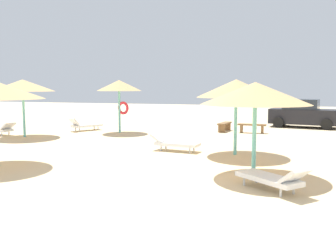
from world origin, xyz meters
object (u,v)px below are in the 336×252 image
object	(u,v)px
lounger_4	(174,143)
lounger_6	(85,125)
parasol_4	(236,89)
parasol_5	(23,86)
parasol_2	(255,94)
parasol_6	(119,86)
lounger_2	(273,178)
bench_1	(225,125)
bench_0	(252,127)
parked_car	(303,114)

from	to	relation	value
lounger_4	lounger_6	size ratio (longest dim) A/B	1.03
parasol_4	parasol_5	distance (m)	10.77
parasol_4	lounger_6	distance (m)	10.59
lounger_6	parasol_2	bearing A→B (deg)	-39.03
parasol_6	lounger_6	world-z (taller)	parasol_6
lounger_6	lounger_2	bearing A→B (deg)	-42.09
bench_1	parasol_2	bearing A→B (deg)	-76.67
parasol_4	lounger_6	xyz separation A→B (m)	(-9.10, 4.98, -2.11)
lounger_2	parasol_6	bearing A→B (deg)	131.77
parasol_6	bench_1	bearing A→B (deg)	23.69
bench_0	lounger_6	bearing A→B (deg)	-169.20
bench_0	bench_1	xyz separation A→B (m)	(-1.52, 0.30, 0.00)
parasol_2	parked_car	bearing A→B (deg)	82.25
parasol_2	bench_1	distance (m)	10.64
lounger_4	parked_car	distance (m)	11.61
parasol_6	parasol_4	bearing A→B (deg)	-34.63
lounger_6	lounger_4	bearing A→B (deg)	-35.97
parasol_4	parasol_2	bearing A→B (deg)	-73.65
lounger_6	parasol_5	bearing A→B (deg)	-115.38
bench_0	bench_1	world-z (taller)	same
parasol_4	lounger_4	bearing A→B (deg)	177.53
parasol_5	lounger_4	xyz separation A→B (m)	(8.25, -1.66, -2.23)
parasol_2	lounger_6	distance (m)	13.06
lounger_4	parked_car	size ratio (longest dim) A/B	0.47
lounger_4	bench_0	world-z (taller)	lounger_4
parasol_4	parked_car	world-z (taller)	parasol_4
parasol_5	lounger_2	xyz separation A→B (m)	(12.12, -6.35, -2.22)
lounger_2	lounger_4	bearing A→B (deg)	129.52
lounger_2	bench_1	distance (m)	11.99
parasol_4	parked_car	distance (m)	10.97
lounger_4	bench_0	xyz separation A→B (m)	(2.41, 6.62, 0.03)
parasol_6	bench_0	xyz separation A→B (m)	(6.83, 2.03, -2.16)
parasol_4	parasol_6	size ratio (longest dim) A/B	1.02
parasol_2	lounger_2	distance (m)	2.53
parasol_4	bench_1	distance (m)	7.48
parasol_2	lounger_2	xyz separation A→B (m)	(0.57, -1.44, -2.01)
parasol_4	parked_car	size ratio (longest dim) A/B	0.68
lounger_2	parked_car	bearing A→B (deg)	85.12
parasol_6	parked_car	world-z (taller)	parasol_6
lounger_4	bench_1	size ratio (longest dim) A/B	1.28
lounger_6	bench_0	distance (m)	9.30
lounger_2	bench_1	world-z (taller)	lounger_2
parasol_5	lounger_2	bearing A→B (deg)	-27.65
parasol_2	parasol_5	bearing A→B (deg)	156.98
parasol_4	lounger_6	size ratio (longest dim) A/B	1.51
bench_1	parked_car	xyz separation A→B (m)	(4.26, 3.47, 0.48)
lounger_4	bench_0	size ratio (longest dim) A/B	1.31
lounger_4	bench_0	bearing A→B (deg)	70.03
parasol_2	lounger_2	size ratio (longest dim) A/B	1.66
bench_1	parked_car	world-z (taller)	parked_car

